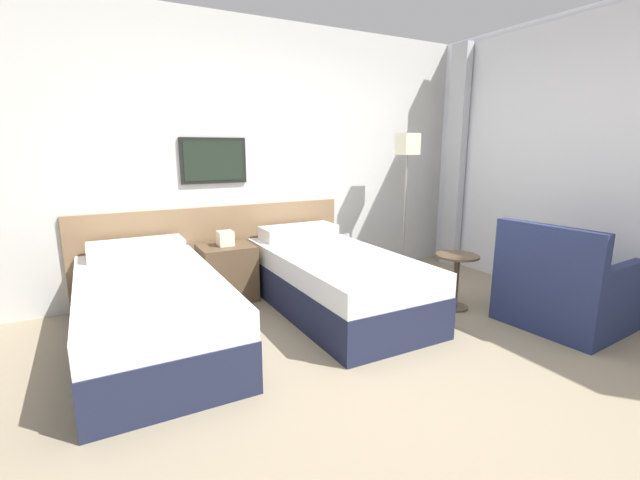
{
  "coord_description": "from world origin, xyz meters",
  "views": [
    {
      "loc": [
        -1.62,
        -2.08,
        1.45
      ],
      "look_at": [
        0.08,
        1.06,
        0.68
      ],
      "focal_mm": 24.0,
      "sensor_mm": 36.0,
      "label": 1
    }
  ],
  "objects_px": {
    "bed_near_door": "(151,310)",
    "side_table": "(457,272)",
    "floor_lamp": "(407,162)",
    "bed_near_window": "(334,280)",
    "nightstand": "(227,272)",
    "armchair": "(563,293)"
  },
  "relations": [
    {
      "from": "bed_near_door",
      "to": "side_table",
      "type": "height_order",
      "value": "bed_near_door"
    },
    {
      "from": "floor_lamp",
      "to": "bed_near_window",
      "type": "bearing_deg",
      "value": -156.25
    },
    {
      "from": "bed_near_door",
      "to": "floor_lamp",
      "type": "distance_m",
      "value": 3.04
    },
    {
      "from": "nightstand",
      "to": "armchair",
      "type": "relative_size",
      "value": 0.75
    },
    {
      "from": "floor_lamp",
      "to": "armchair",
      "type": "xyz_separation_m",
      "value": [
        0.23,
        -1.77,
        -1.02
      ]
    },
    {
      "from": "bed_near_window",
      "to": "floor_lamp",
      "type": "height_order",
      "value": "floor_lamp"
    },
    {
      "from": "bed_near_door",
      "to": "nightstand",
      "type": "height_order",
      "value": "nightstand"
    },
    {
      "from": "nightstand",
      "to": "floor_lamp",
      "type": "bearing_deg",
      "value": -4.65
    },
    {
      "from": "side_table",
      "to": "armchair",
      "type": "height_order",
      "value": "armchair"
    },
    {
      "from": "side_table",
      "to": "armchair",
      "type": "relative_size",
      "value": 0.56
    },
    {
      "from": "floor_lamp",
      "to": "side_table",
      "type": "xyz_separation_m",
      "value": [
        -0.26,
        -1.07,
        -0.95
      ]
    },
    {
      "from": "armchair",
      "to": "bed_near_door",
      "type": "bearing_deg",
      "value": 63.38
    },
    {
      "from": "bed_near_window",
      "to": "armchair",
      "type": "relative_size",
      "value": 2.18
    },
    {
      "from": "floor_lamp",
      "to": "nightstand",
      "type": "bearing_deg",
      "value": 175.35
    },
    {
      "from": "nightstand",
      "to": "side_table",
      "type": "distance_m",
      "value": 2.16
    },
    {
      "from": "side_table",
      "to": "floor_lamp",
      "type": "bearing_deg",
      "value": 76.52
    },
    {
      "from": "bed_near_window",
      "to": "armchair",
      "type": "height_order",
      "value": "armchair"
    },
    {
      "from": "bed_near_door",
      "to": "bed_near_window",
      "type": "height_order",
      "value": "same"
    },
    {
      "from": "nightstand",
      "to": "floor_lamp",
      "type": "height_order",
      "value": "floor_lamp"
    },
    {
      "from": "floor_lamp",
      "to": "side_table",
      "type": "height_order",
      "value": "floor_lamp"
    },
    {
      "from": "bed_near_window",
      "to": "side_table",
      "type": "relative_size",
      "value": 3.9
    },
    {
      "from": "nightstand",
      "to": "floor_lamp",
      "type": "relative_size",
      "value": 0.42
    }
  ]
}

